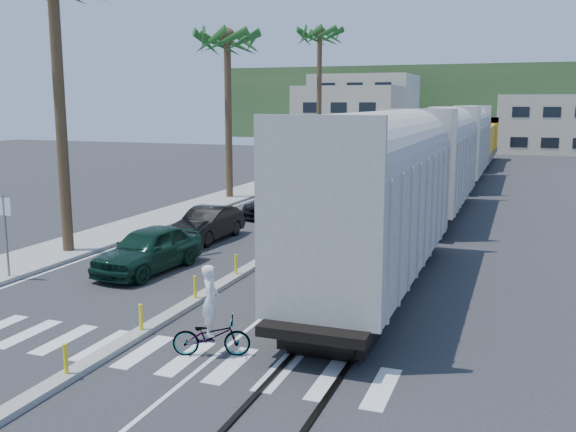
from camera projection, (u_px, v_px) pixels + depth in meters
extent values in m
plane|color=#28282B|center=(161.00, 323.00, 18.02)|extent=(140.00, 140.00, 0.00)
cube|color=gray|center=(246.00, 191.00, 43.99)|extent=(3.00, 90.00, 0.15)
cube|color=black|center=(441.00, 195.00, 42.42)|extent=(0.12, 100.00, 0.06)
cube|color=black|center=(463.00, 197.00, 41.93)|extent=(0.12, 100.00, 0.06)
cube|color=gray|center=(347.00, 210.00, 36.48)|extent=(0.45, 60.00, 0.15)
cylinder|color=yellow|center=(66.00, 359.00, 14.23)|extent=(0.10, 0.10, 0.70)
cylinder|color=yellow|center=(141.00, 317.00, 17.01)|extent=(0.10, 0.10, 0.70)
cylinder|color=yellow|center=(195.00, 287.00, 19.78)|extent=(0.10, 0.10, 0.70)
cylinder|color=yellow|center=(236.00, 264.00, 22.55)|extent=(0.10, 0.10, 0.70)
cylinder|color=yellow|center=(268.00, 246.00, 25.32)|extent=(0.10, 0.10, 0.70)
cylinder|color=yellow|center=(293.00, 232.00, 28.09)|extent=(0.10, 0.10, 0.70)
cylinder|color=yellow|center=(314.00, 220.00, 30.86)|extent=(0.10, 0.10, 0.70)
cylinder|color=yellow|center=(332.00, 211.00, 33.64)|extent=(0.10, 0.10, 0.70)
cylinder|color=yellow|center=(347.00, 202.00, 36.41)|extent=(0.10, 0.10, 0.70)
cylinder|color=yellow|center=(360.00, 195.00, 39.18)|extent=(0.10, 0.10, 0.70)
cylinder|color=yellow|center=(371.00, 189.00, 41.95)|extent=(0.10, 0.10, 0.70)
cylinder|color=yellow|center=(380.00, 184.00, 44.72)|extent=(0.10, 0.10, 0.70)
cylinder|color=yellow|center=(389.00, 179.00, 47.49)|extent=(0.10, 0.10, 0.70)
cylinder|color=yellow|center=(397.00, 175.00, 50.27)|extent=(0.10, 0.10, 0.70)
cylinder|color=yellow|center=(403.00, 171.00, 53.04)|extent=(0.10, 0.10, 0.70)
cylinder|color=yellow|center=(410.00, 168.00, 55.81)|extent=(0.10, 0.10, 0.70)
cube|color=silver|center=(120.00, 348.00, 16.17)|extent=(14.00, 2.20, 0.01)
cube|color=silver|center=(269.00, 194.00, 43.43)|extent=(0.12, 90.00, 0.01)
cube|color=silver|center=(406.00, 201.00, 40.26)|extent=(0.12, 90.00, 0.01)
cube|color=#A3A095|center=(378.00, 211.00, 20.51)|extent=(3.00, 12.88, 3.40)
cylinder|color=#A3A095|center=(379.00, 157.00, 20.21)|extent=(2.90, 12.58, 2.90)
cube|color=black|center=(376.00, 277.00, 20.90)|extent=(2.60, 12.88, 1.00)
cube|color=#A3A095|center=(438.00, 167.00, 34.37)|extent=(3.00, 12.88, 3.40)
cylinder|color=#A3A095|center=(439.00, 135.00, 34.07)|extent=(2.90, 12.58, 2.90)
cube|color=black|center=(436.00, 207.00, 34.76)|extent=(2.60, 12.88, 1.00)
cube|color=#A3A095|center=(464.00, 148.00, 48.23)|extent=(3.00, 12.88, 3.40)
cylinder|color=#A3A095|center=(465.00, 125.00, 47.93)|extent=(2.90, 12.58, 2.90)
cube|color=black|center=(462.00, 177.00, 48.61)|extent=(2.60, 12.88, 1.00)
cube|color=#4C4C4F|center=(478.00, 154.00, 63.30)|extent=(3.00, 17.00, 0.50)
cube|color=orange|center=(478.00, 139.00, 62.10)|extent=(2.70, 12.24, 2.60)
cube|color=orange|center=(483.00, 133.00, 68.32)|extent=(3.00, 3.74, 3.20)
cube|color=black|center=(477.00, 160.00, 63.40)|extent=(2.60, 13.60, 0.90)
cylinder|color=brown|center=(61.00, 118.00, 25.32)|extent=(0.44, 0.44, 11.00)
cylinder|color=brown|center=(228.00, 120.00, 40.29)|extent=(0.44, 0.44, 10.00)
sphere|color=#19521D|center=(227.00, 36.00, 39.39)|extent=(3.20, 3.20, 3.20)
cylinder|color=brown|center=(319.00, 103.00, 56.64)|extent=(0.44, 0.44, 12.00)
sphere|color=#19521D|center=(320.00, 32.00, 55.57)|extent=(3.20, 3.20, 3.20)
cylinder|color=slate|center=(6.00, 238.00, 22.09)|extent=(0.08, 0.08, 3.00)
cube|color=silver|center=(4.00, 207.00, 21.89)|extent=(0.60, 0.04, 0.60)
cube|color=#B8AC92|center=(350.00, 120.00, 78.34)|extent=(12.00, 10.00, 8.00)
cube|color=#B8AC92|center=(365.00, 110.00, 93.63)|extent=(14.00, 12.00, 10.00)
cube|color=#B8AC92|center=(550.00, 124.00, 77.99)|extent=(12.00, 10.00, 7.00)
cube|color=#385628|center=(469.00, 103.00, 109.35)|extent=(80.00, 20.00, 12.00)
imported|color=black|center=(149.00, 249.00, 23.40)|extent=(2.84, 5.22, 1.66)
imported|color=black|center=(208.00, 224.00, 28.69)|extent=(1.82, 4.61, 1.49)
imported|color=black|center=(276.00, 202.00, 34.98)|extent=(3.09, 5.46, 1.46)
imported|color=#97999C|center=(292.00, 193.00, 38.92)|extent=(2.77, 5.16, 1.37)
imported|color=#9EA0A5|center=(211.00, 336.00, 15.62)|extent=(1.90, 2.33, 1.00)
imported|color=white|center=(211.00, 300.00, 15.46)|extent=(0.90, 0.83, 1.74)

